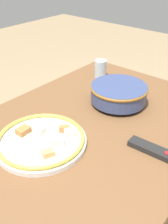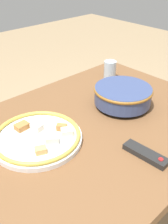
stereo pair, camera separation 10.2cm
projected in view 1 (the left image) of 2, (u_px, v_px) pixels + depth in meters
dining_table at (82, 151)px, 1.03m from camera, size 1.26×0.81×0.73m
noodle_bowl at (119, 93)px, 1.14m from camera, size 0.25×0.25×0.09m
food_plate at (41, 140)px, 0.92m from camera, size 0.32×0.32×0.04m
tv_remote at (151, 149)px, 0.89m from camera, size 0.05×0.16×0.02m
drinking_glass at (100, 69)px, 1.37m from camera, size 0.06×0.06×0.10m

